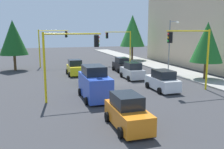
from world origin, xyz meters
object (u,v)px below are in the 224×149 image
Objects in this scene: tree_opposite_side at (13,38)px; car_green at (90,76)px; car_silver at (132,71)px; car_black at (122,65)px; tree_roadside_far at (132,31)px; car_orange at (127,112)px; traffic_signal_far_left at (120,41)px; delivery_van_blue at (95,84)px; car_yellow at (75,68)px; traffic_signal_near_right at (68,53)px; traffic_signal_near_left at (192,48)px; traffic_signal_far_right at (51,41)px; tree_roadside_near at (207,42)px; car_white at (162,81)px; street_lamp_curbside at (171,40)px.

car_green is (12.56, 8.26, -3.78)m from tree_opposite_side.
car_silver is 5.46m from car_black.
tree_roadside_far is 18.75m from car_silver.
car_green is at bearing 178.09° from car_orange.
tree_roadside_far reaches higher than car_black.
traffic_signal_far_left is 22.15m from delivery_van_blue.
car_yellow is (12.30, -12.85, -4.72)m from tree_roadside_far.
car_black is at bearing 144.53° from traffic_signal_near_right.
delivery_van_blue is at bearing -28.63° from car_black.
traffic_signal_near_right reaches higher than car_black.
traffic_signal_near_left reaches higher than car_black.
delivery_van_blue is 1.16× the size of car_orange.
tree_roadside_near is (16.00, 16.21, 0.24)m from traffic_signal_far_right.
tree_roadside_near reaches higher than car_orange.
tree_opposite_side is 15.75m from car_black.
car_green is 7.53m from car_white.
car_yellow is at bearing -179.36° from car_orange.
tree_opposite_side is 17.88m from car_silver.
traffic_signal_near_right is 0.84× the size of tree_roadside_near.
traffic_signal_near_left is 23.03m from traffic_signal_far_right.
car_silver is (12.83, 8.43, -3.19)m from traffic_signal_far_right.
tree_roadside_near is at bearing 2.86° from tree_roadside_far.
traffic_signal_far_left is 28.16m from car_orange.
street_lamp_curbside is 0.98× the size of tree_opposite_side.
car_orange is (6.56, 2.53, -3.03)m from traffic_signal_near_right.
street_lamp_curbside is at bearing 80.56° from car_yellow.
traffic_signal_near_right is 1.42× the size of car_silver.
tree_roadside_far is 2.22× the size of car_green.
car_silver is at bearing -174.78° from car_white.
tree_roadside_near is 1.61× the size of car_orange.
tree_roadside_far is at bearing 146.59° from car_green.
traffic_signal_near_left is at bearing 10.81° from car_black.
traffic_signal_near_right is at bearing -11.26° from car_yellow.
traffic_signal_near_right is 1.15× the size of delivery_van_blue.
car_black is at bearing 151.37° from delivery_van_blue.
tree_roadside_near is at bearing 16.76° from traffic_signal_far_left.
street_lamp_curbside is at bearing 122.87° from traffic_signal_near_right.
delivery_van_blue is at bearing -82.59° from car_white.
traffic_signal_far_left is 19.46m from car_white.
traffic_signal_far_right is 26.88m from car_orange.
car_orange is (18.26, 0.20, 0.00)m from car_yellow.
car_silver is 0.95× the size of car_orange.
tree_roadside_far is 27.62m from delivery_van_blue.
car_green is 0.95× the size of car_white.
tree_roadside_near reaches higher than traffic_signal_far_left.
car_silver and car_yellow have the same top height.
traffic_signal_near_left reaches higher than car_yellow.
car_silver and car_orange have the same top height.
tree_roadside_near is 1.38× the size of delivery_van_blue.
car_green is 9.37m from car_black.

